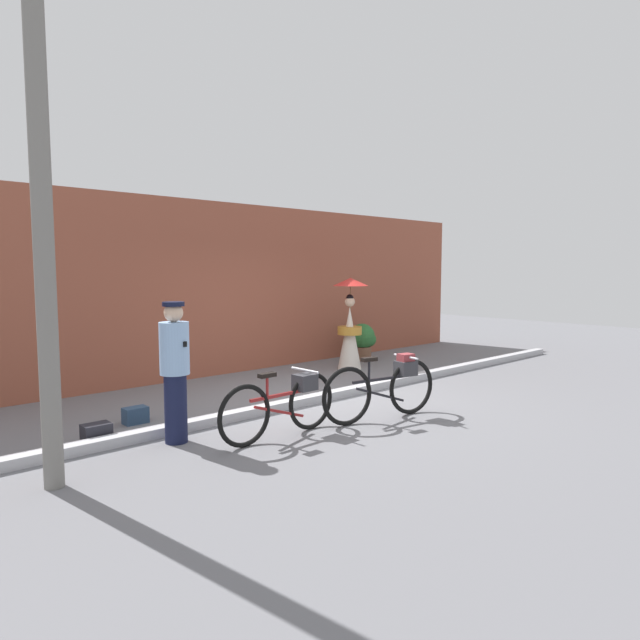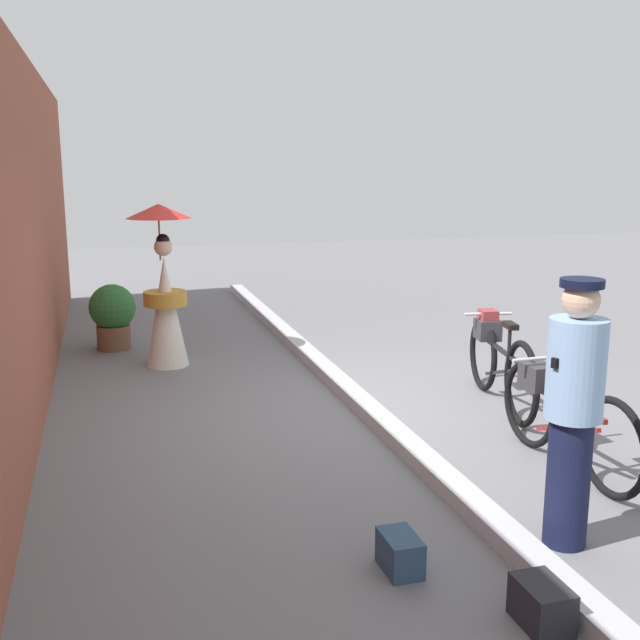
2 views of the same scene
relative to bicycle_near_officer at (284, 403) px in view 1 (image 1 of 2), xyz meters
The scene contains 11 objects.
ground_plane 2.00m from the bicycle_near_officer, 31.51° to the left, with size 30.00×30.00×0.00m, color slate.
building_wall 4.58m from the bicycle_near_officer, 67.77° to the left, with size 14.00×0.40×3.28m, color brown.
sidewalk_curb 1.99m from the bicycle_near_officer, 31.51° to the left, with size 14.00×0.20×0.12m, color #B2B2B7.
bicycle_near_officer is the anchor object (origin of this frame).
bicycle_far_side 1.54m from the bicycle_near_officer, 11.04° to the right, with size 1.84×0.51×0.86m.
person_officer 1.34m from the bicycle_near_officer, 147.85° to the left, with size 0.34×0.38×1.64m.
person_with_parasol 4.69m from the bicycle_near_officer, 34.71° to the left, with size 0.72×0.72×1.84m.
potted_plant_by_door 5.80m from the bicycle_near_officer, 33.73° to the left, with size 0.59×0.57×0.82m.
backpack_on_pavement 2.19m from the bicycle_near_officer, 144.42° to the left, with size 0.31×0.22×0.23m.
backpack_spare 2.08m from the bicycle_near_officer, 121.63° to the left, with size 0.30×0.19×0.22m.
utility_pole 3.23m from the bicycle_near_officer, behind, with size 0.18×0.18×4.80m, color slate.
Camera 1 is at (-5.72, -6.11, 2.01)m, focal length 30.91 mm.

